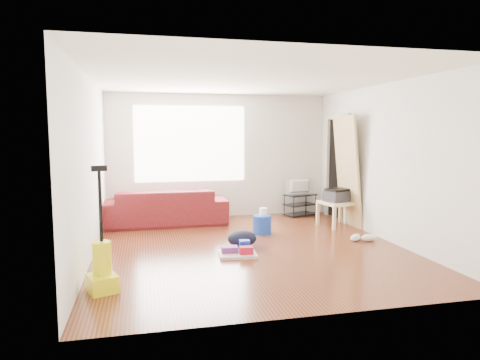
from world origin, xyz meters
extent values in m
cube|color=#451E11|center=(0.00, 0.00, 0.00)|extent=(4.50, 5.00, 0.01)
cube|color=white|center=(0.00, 0.00, 2.50)|extent=(4.50, 5.00, 0.01)
cube|color=silver|center=(0.00, 2.50, 1.25)|extent=(4.50, 0.01, 2.50)
cube|color=silver|center=(0.00, -2.50, 1.25)|extent=(4.50, 0.01, 2.50)
cube|color=silver|center=(-2.25, 0.00, 1.25)|extent=(0.01, 5.00, 2.50)
cube|color=silver|center=(2.25, 0.00, 1.25)|extent=(0.01, 5.00, 2.50)
cube|color=white|center=(-0.60, 2.48, 1.50)|extent=(2.20, 0.01, 1.50)
cube|color=silver|center=(2.21, 1.25, 1.00)|extent=(0.06, 0.08, 2.00)
cube|color=silver|center=(2.21, 2.15, 1.00)|extent=(0.06, 0.08, 2.00)
cube|color=silver|center=(2.21, 1.70, 2.04)|extent=(0.06, 0.98, 0.08)
cube|color=black|center=(2.24, 1.70, 1.00)|extent=(0.01, 0.86, 1.98)
imported|color=#50150B|center=(-1.16, 1.95, 0.00)|extent=(2.31, 0.90, 0.67)
cube|color=black|center=(1.65, 2.22, 0.03)|extent=(0.73, 0.55, 0.02)
cube|color=black|center=(1.65, 2.22, 0.23)|extent=(0.73, 0.55, 0.02)
cube|color=black|center=(1.65, 2.22, 0.43)|extent=(0.73, 0.55, 0.02)
cylinder|color=black|center=(1.42, 1.98, 0.22)|extent=(0.02, 0.02, 0.44)
cylinder|color=black|center=(1.32, 2.27, 0.22)|extent=(0.02, 0.02, 0.44)
cylinder|color=black|center=(1.98, 2.17, 0.22)|extent=(0.02, 0.02, 0.44)
cylinder|color=black|center=(1.88, 2.46, 0.22)|extent=(0.02, 0.02, 0.44)
imported|color=black|center=(1.65, 2.22, 0.61)|extent=(0.59, 0.08, 0.34)
cube|color=#E1C181|center=(1.95, 1.08, 0.44)|extent=(0.66, 0.66, 0.05)
cube|color=#E1C181|center=(1.74, 0.78, 0.21)|extent=(0.05, 0.05, 0.41)
cube|color=#E1C181|center=(1.65, 1.28, 0.21)|extent=(0.05, 0.05, 0.41)
cube|color=#E1C181|center=(2.25, 0.87, 0.21)|extent=(0.05, 0.05, 0.41)
cube|color=#E1C181|center=(2.16, 1.38, 0.21)|extent=(0.05, 0.05, 0.41)
cube|color=#29292F|center=(1.95, 1.08, 0.56)|extent=(0.54, 0.47, 0.19)
cube|color=black|center=(1.95, 1.08, 0.68)|extent=(0.48, 0.42, 0.04)
cylinder|color=#1841B1|center=(0.43, 0.82, 0.00)|extent=(0.38, 0.38, 0.31)
cylinder|color=white|center=(0.46, 0.85, 0.22)|extent=(0.13, 0.13, 0.12)
cube|color=beige|center=(-0.27, -0.39, 0.02)|extent=(0.56, 0.46, 0.04)
cube|color=red|center=(-0.16, -0.47, 0.09)|extent=(0.20, 0.14, 0.10)
cube|color=#6C2B75|center=(-0.37, -0.34, 0.08)|extent=(0.24, 0.19, 0.08)
cube|color=#102CBB|center=(-0.14, -0.28, 0.11)|extent=(0.16, 0.14, 0.15)
ellipsoid|color=black|center=(-0.09, 0.07, 0.00)|extent=(0.47, 0.38, 0.24)
ellipsoid|color=white|center=(1.75, -0.01, 0.06)|extent=(0.29, 0.26, 0.11)
ellipsoid|color=white|center=(1.95, -0.07, 0.06)|extent=(0.28, 0.13, 0.11)
cube|color=yellow|center=(-2.00, -1.40, 0.09)|extent=(0.38, 0.41, 0.18)
cylinder|color=yellow|center=(-2.00, -1.35, 0.36)|extent=(0.20, 0.20, 0.36)
cylinder|color=black|center=(-2.00, -1.32, 0.93)|extent=(0.04, 0.04, 0.77)
cube|color=black|center=(-2.00, -1.32, 1.34)|extent=(0.17, 0.10, 0.06)
cube|color=#9D845B|center=(2.13, 1.08, 0.00)|extent=(0.25, 0.82, 2.04)
camera|label=1|loc=(-1.53, -6.12, 1.72)|focal=32.00mm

